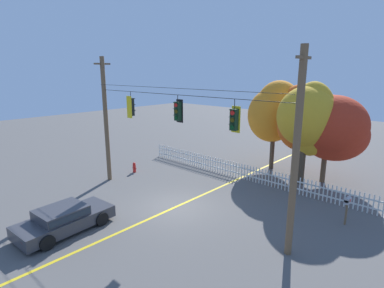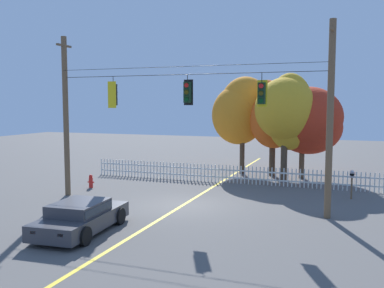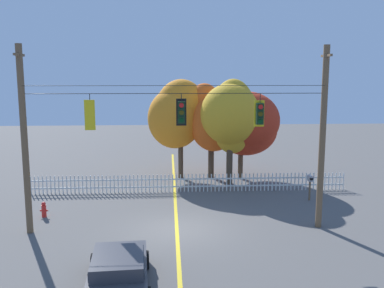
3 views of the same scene
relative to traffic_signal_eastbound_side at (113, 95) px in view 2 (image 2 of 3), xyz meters
name	(u,v)px [view 2 (image 2 of 3)]	position (x,y,z in m)	size (l,w,h in m)	color
ground	(183,205)	(3.57, 0.01, -5.08)	(80.00, 80.00, 0.00)	#565451
lane_centerline_stripe	(183,205)	(3.57, 0.01, -5.07)	(0.16, 36.00, 0.01)	gold
signal_support_span	(183,117)	(3.57, 0.01, -1.01)	(12.91, 1.10, 7.96)	brown
traffic_signal_eastbound_side	(113,95)	(0.00, 0.00, 0.00)	(0.43, 0.38, 1.50)	black
traffic_signal_northbound_secondary	(188,92)	(3.79, 0.02, 0.08)	(0.43, 0.38, 1.36)	black
traffic_signal_northbound_primary	(262,93)	(7.12, 0.02, 0.01)	(0.43, 0.38, 1.43)	black
white_picket_fence	(235,174)	(4.47, 6.10, -4.55)	(18.20, 0.06, 1.05)	silver
autumn_maple_near_fence	(241,111)	(3.86, 9.95, -0.93)	(3.92, 3.39, 6.45)	#473828
autumn_maple_mid	(271,116)	(5.95, 9.45, -1.21)	(3.42, 3.16, 6.19)	#473828
autumn_oak_far_east	(287,110)	(7.09, 8.09, -0.82)	(3.63, 3.47, 6.49)	#473828
autumn_maple_far_west	(308,121)	(8.23, 9.16, -1.46)	(4.16, 4.34, 5.68)	brown
parked_car	(81,216)	(1.62, -5.14, -4.47)	(2.19, 4.29, 1.15)	#38383D
fire_hydrant	(91,181)	(-2.73, 2.04, -4.71)	(0.38, 0.22, 0.74)	red
roadside_mailbox	(352,176)	(10.83, 4.05, -3.94)	(0.25, 0.44, 1.39)	brown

